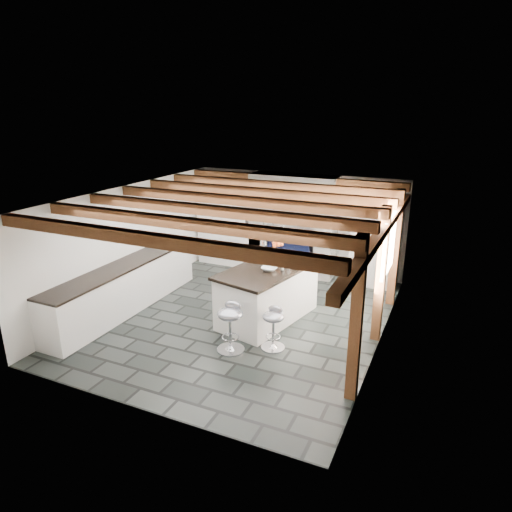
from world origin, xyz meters
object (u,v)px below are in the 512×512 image
at_px(range_cooker, 292,253).
at_px(kitchen_island, 268,293).
at_px(bar_stool_far, 230,321).
at_px(bar_stool_near, 273,323).

xyz_separation_m(range_cooker, kitchen_island, (0.45, -2.52, 0.05)).
bearing_deg(bar_stool_far, range_cooker, 92.93).
height_order(kitchen_island, bar_stool_far, kitchen_island).
height_order(kitchen_island, bar_stool_near, kitchen_island).
relative_size(bar_stool_near, bar_stool_far, 0.87).
distance_m(kitchen_island, bar_stool_far, 1.32).
height_order(range_cooker, bar_stool_far, range_cooker).
distance_m(bar_stool_near, bar_stool_far, 0.69).
xyz_separation_m(kitchen_island, bar_stool_near, (0.51, -0.97, -0.06)).
bearing_deg(bar_stool_far, bar_stool_near, 27.66).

